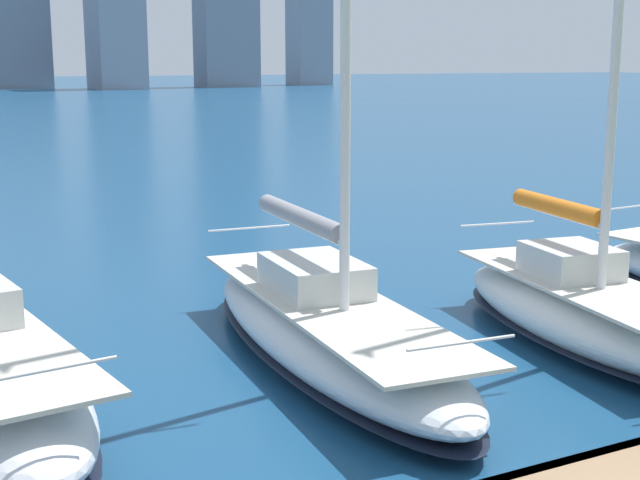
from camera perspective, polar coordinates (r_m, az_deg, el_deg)
sailboat_orange at (r=16.36m, az=16.35°, el=-3.94°), size 3.37×7.14×12.59m
sailboat_grey at (r=14.69m, az=0.41°, el=-5.35°), size 3.06×9.15×12.85m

